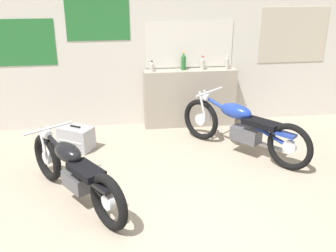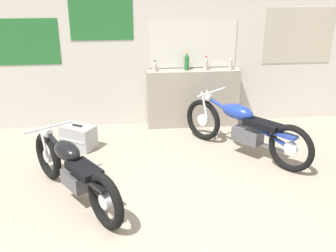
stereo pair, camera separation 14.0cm
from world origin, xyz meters
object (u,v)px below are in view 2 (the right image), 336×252
object	(u,v)px
bottle_right_center	(231,63)
motorcycle_blue	(244,128)
bottle_center	(206,64)
motorcycle_black	(73,171)
bottle_leftmost	(155,67)
bottle_left_center	(187,62)
hard_case_silver	(78,137)

from	to	relation	value
bottle_right_center	motorcycle_blue	bearing A→B (deg)	-93.63
bottle_center	motorcycle_blue	bearing A→B (deg)	-74.48
motorcycle_blue	bottle_right_center	bearing A→B (deg)	86.37
bottle_center	bottle_right_center	xyz separation A→B (m)	(0.42, -0.02, 0.00)
bottle_center	motorcycle_black	xyz separation A→B (m)	(-2.01, -2.28, -0.72)
bottle_leftmost	bottle_left_center	size ratio (longest dim) A/B	0.57
bottle_left_center	bottle_center	bearing A→B (deg)	-5.20
motorcycle_blue	bottle_left_center	bearing A→B (deg)	117.76
bottle_leftmost	bottle_left_center	world-z (taller)	bottle_left_center
bottle_center	bottle_right_center	distance (m)	0.42
bottle_left_center	bottle_leftmost	bearing A→B (deg)	-175.68
bottle_leftmost	motorcycle_black	xyz separation A→B (m)	(-1.14, -2.27, -0.69)
motorcycle_black	bottle_leftmost	bearing A→B (deg)	63.29
bottle_center	motorcycle_black	distance (m)	3.12
bottle_left_center	bottle_center	size ratio (longest dim) A/B	1.33
bottle_leftmost	bottle_center	distance (m)	0.87
bottle_center	motorcycle_blue	world-z (taller)	bottle_center
bottle_center	motorcycle_blue	xyz separation A→B (m)	(0.35, -1.25, -0.69)
motorcycle_black	bottle_center	bearing A→B (deg)	48.58
bottle_center	motorcycle_blue	size ratio (longest dim) A/B	0.13
motorcycle_black	motorcycle_blue	world-z (taller)	motorcycle_blue
bottle_left_center	hard_case_silver	xyz separation A→B (m)	(-1.80, -0.81, -0.96)
hard_case_silver	bottle_center	bearing A→B (deg)	20.09
motorcycle_black	hard_case_silver	size ratio (longest dim) A/B	2.95
bottle_leftmost	hard_case_silver	bearing A→B (deg)	-148.62
bottle_center	hard_case_silver	bearing A→B (deg)	-159.91
bottle_right_center	hard_case_silver	distance (m)	2.81
bottle_right_center	bottle_left_center	bearing A→B (deg)	175.85
bottle_leftmost	bottle_center	xyz separation A→B (m)	(0.87, 0.01, 0.02)
bottle_leftmost	bottle_right_center	size ratio (longest dim) A/B	0.73
bottle_left_center	bottle_right_center	bearing A→B (deg)	-4.15
motorcycle_black	hard_case_silver	world-z (taller)	motorcycle_black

